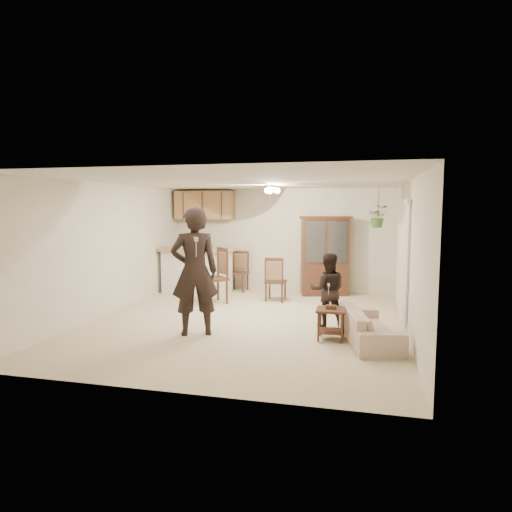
% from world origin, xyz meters
% --- Properties ---
extents(floor, '(6.50, 6.50, 0.00)m').
position_xyz_m(floor, '(0.00, 0.00, 0.00)').
color(floor, beige).
rests_on(floor, ground).
extents(ceiling, '(5.50, 6.50, 0.02)m').
position_xyz_m(ceiling, '(0.00, 0.00, 2.50)').
color(ceiling, silver).
rests_on(ceiling, wall_back).
extents(wall_back, '(5.50, 0.02, 2.50)m').
position_xyz_m(wall_back, '(0.00, 3.25, 1.25)').
color(wall_back, silver).
rests_on(wall_back, ground).
extents(wall_front, '(5.50, 0.02, 2.50)m').
position_xyz_m(wall_front, '(0.00, -3.25, 1.25)').
color(wall_front, silver).
rests_on(wall_front, ground).
extents(wall_left, '(0.02, 6.50, 2.50)m').
position_xyz_m(wall_left, '(-2.75, 0.00, 1.25)').
color(wall_left, silver).
rests_on(wall_left, ground).
extents(wall_right, '(0.02, 6.50, 2.50)m').
position_xyz_m(wall_right, '(2.75, 0.00, 1.25)').
color(wall_right, silver).
rests_on(wall_right, ground).
extents(breakfast_bar, '(1.60, 0.55, 1.00)m').
position_xyz_m(breakfast_bar, '(-1.85, 2.35, 0.50)').
color(breakfast_bar, white).
rests_on(breakfast_bar, floor).
extents(bar_top, '(1.75, 0.70, 0.08)m').
position_xyz_m(bar_top, '(-1.85, 2.35, 1.05)').
color(bar_top, '#A38162').
rests_on(bar_top, breakfast_bar).
extents(upper_cabinets, '(1.50, 0.34, 0.70)m').
position_xyz_m(upper_cabinets, '(-1.90, 3.07, 2.10)').
color(upper_cabinets, olive).
rests_on(upper_cabinets, wall_back).
extents(vertical_blinds, '(0.06, 2.30, 2.10)m').
position_xyz_m(vertical_blinds, '(2.71, 0.90, 1.10)').
color(vertical_blinds, beige).
rests_on(vertical_blinds, wall_right).
extents(ceiling_fixture, '(0.36, 0.36, 0.20)m').
position_xyz_m(ceiling_fixture, '(0.20, 1.20, 2.40)').
color(ceiling_fixture, '#FCE4BD').
rests_on(ceiling_fixture, ceiling).
extents(hanging_plant, '(0.43, 0.37, 0.48)m').
position_xyz_m(hanging_plant, '(2.30, 2.40, 1.85)').
color(hanging_plant, '#295522').
rests_on(hanging_plant, ceiling).
extents(plant_cord, '(0.01, 0.01, 0.65)m').
position_xyz_m(plant_cord, '(2.30, 2.40, 2.17)').
color(plant_cord, black).
rests_on(plant_cord, ceiling).
extents(sofa, '(1.15, 1.99, 0.73)m').
position_xyz_m(sofa, '(2.14, -0.76, 0.37)').
color(sofa, beige).
rests_on(sofa, floor).
extents(adult, '(0.78, 0.67, 1.80)m').
position_xyz_m(adult, '(-0.59, -1.00, 0.90)').
color(adult, black).
rests_on(adult, floor).
extents(child, '(0.72, 0.59, 1.35)m').
position_xyz_m(child, '(1.45, -0.03, 0.68)').
color(child, black).
rests_on(child, floor).
extents(china_hutch, '(1.25, 0.74, 1.84)m').
position_xyz_m(china_hutch, '(1.13, 2.85, 0.91)').
color(china_hutch, '#391E14').
rests_on(china_hutch, floor).
extents(side_table, '(0.45, 0.45, 0.54)m').
position_xyz_m(side_table, '(1.57, -0.77, 0.25)').
color(side_table, '#391E14').
rests_on(side_table, floor).
extents(chair_bar, '(0.46, 0.46, 0.97)m').
position_xyz_m(chair_bar, '(-0.96, 2.84, 0.27)').
color(chair_bar, '#391E14').
rests_on(chair_bar, floor).
extents(chair_hutch_left, '(0.74, 0.74, 1.19)m').
position_xyz_m(chair_hutch_left, '(-1.10, 1.36, 0.33)').
color(chair_hutch_left, '#391E14').
rests_on(chair_hutch_left, floor).
extents(chair_hutch_right, '(0.43, 0.43, 0.97)m').
position_xyz_m(chair_hutch_right, '(0.16, 1.91, 0.27)').
color(chair_hutch_right, '#391E14').
rests_on(chair_hutch_right, floor).
extents(controller_adult, '(0.13, 0.19, 0.05)m').
position_xyz_m(controller_adult, '(-0.39, -1.44, 1.58)').
color(controller_adult, silver).
rests_on(controller_adult, adult).
extents(controller_child, '(0.05, 0.11, 0.03)m').
position_xyz_m(controller_child, '(1.49, -0.33, 0.79)').
color(controller_child, silver).
rests_on(controller_child, child).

